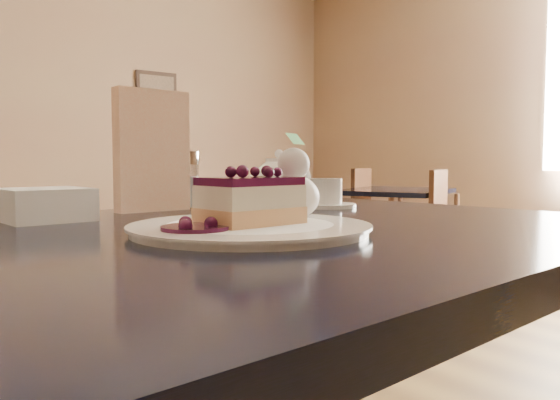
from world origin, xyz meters
TOP-DOWN VIEW (x-y plane):
  - main_table at (-0.22, 0.18)m, footprint 1.39×1.00m
  - dessert_plate at (-0.22, 0.12)m, footprint 0.33×0.33m
  - cheesecake_slice at (-0.22, 0.12)m, footprint 0.14×0.11m
  - whipped_cream at (-0.12, 0.14)m, footprint 0.08×0.08m
  - berry_sauce at (-0.31, 0.11)m, footprint 0.09×0.09m
  - tea_set at (0.16, 0.53)m, footprint 0.17×0.31m
  - menu_card at (-0.19, 0.52)m, footprint 0.16×0.05m
  - sugar_shaker at (-0.11, 0.55)m, footprint 0.07×0.07m
  - napkin_stack at (-0.41, 0.46)m, footprint 0.14×0.14m
  - bg_table_far_right at (2.77, 2.49)m, footprint 1.15×1.70m

SIDE VIEW (x-z plane):
  - bg_table_far_right at x=2.77m, z-range -0.50..0.63m
  - main_table at x=-0.22m, z-range 0.33..1.15m
  - dessert_plate at x=-0.22m, z-range 0.82..0.84m
  - berry_sauce at x=-0.31m, z-range 0.84..0.84m
  - napkin_stack at x=-0.41m, z-range 0.82..0.88m
  - cheesecake_slice at x=-0.22m, z-range 0.83..0.90m
  - whipped_cream at x=-0.12m, z-range 0.83..0.90m
  - tea_set at x=0.16m, z-range 0.81..0.93m
  - sugar_shaker at x=-0.11m, z-range 0.82..0.95m
  - menu_card at x=-0.19m, z-range 0.82..1.06m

